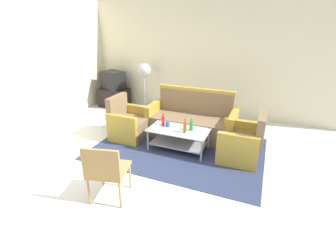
% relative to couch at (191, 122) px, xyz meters
% --- Properties ---
extents(ground_plane, '(14.00, 14.00, 0.00)m').
position_rel_couch_xyz_m(ground_plane, '(-0.01, -1.53, -0.32)').
color(ground_plane, white).
extents(wall_back, '(6.52, 0.12, 2.80)m').
position_rel_couch_xyz_m(wall_back, '(-0.01, 1.53, 1.08)').
color(wall_back, beige).
rests_on(wall_back, ground).
extents(rug, '(3.08, 2.13, 0.01)m').
position_rel_couch_xyz_m(rug, '(-0.04, -0.67, -0.31)').
color(rug, '#2D3856').
rests_on(rug, ground).
extents(couch, '(1.80, 0.75, 0.96)m').
position_rel_couch_xyz_m(couch, '(0.00, 0.00, 0.00)').
color(couch, '#7F6647').
rests_on(couch, rug).
extents(armchair_left, '(0.71, 0.77, 0.85)m').
position_rel_couch_xyz_m(armchair_left, '(-1.17, -0.55, -0.03)').
color(armchair_left, '#7F6647').
rests_on(armchair_left, rug).
extents(armchair_right, '(0.71, 0.77, 0.85)m').
position_rel_couch_xyz_m(armchair_right, '(1.09, -0.57, -0.03)').
color(armchair_right, '#7F6647').
rests_on(armchair_right, rug).
extents(coffee_table, '(1.10, 0.60, 0.40)m').
position_rel_couch_xyz_m(coffee_table, '(-0.04, -0.67, -0.04)').
color(coffee_table, silver).
rests_on(coffee_table, rug).
extents(bottle_red, '(0.06, 0.06, 0.24)m').
position_rel_couch_xyz_m(bottle_red, '(-0.38, -0.60, 0.18)').
color(bottle_red, red).
rests_on(bottle_red, coffee_table).
extents(bottle_brown, '(0.06, 0.06, 0.27)m').
position_rel_couch_xyz_m(bottle_brown, '(0.11, -0.76, 0.20)').
color(bottle_brown, brown).
rests_on(bottle_brown, coffee_table).
extents(bottle_green, '(0.07, 0.07, 0.24)m').
position_rel_couch_xyz_m(bottle_green, '(0.19, -0.62, 0.19)').
color(bottle_green, '#2D8C38').
rests_on(bottle_green, coffee_table).
extents(cup, '(0.08, 0.08, 0.10)m').
position_rel_couch_xyz_m(cup, '(-0.27, -0.63, 0.14)').
color(cup, '#2659A5').
rests_on(cup, coffee_table).
extents(tv_stand, '(0.80, 0.50, 0.52)m').
position_rel_couch_xyz_m(tv_stand, '(-2.60, 1.02, -0.06)').
color(tv_stand, black).
rests_on(tv_stand, ground).
extents(television, '(0.70, 0.60, 0.48)m').
position_rel_couch_xyz_m(television, '(-2.60, 1.02, 0.44)').
color(television, black).
rests_on(television, tv_stand).
extents(pedestal_fan, '(0.36, 0.36, 1.27)m').
position_rel_couch_xyz_m(pedestal_fan, '(-1.65, 1.07, 0.70)').
color(pedestal_fan, '#2D2D33').
rests_on(pedestal_fan, ground).
extents(wicker_chair, '(0.58, 0.58, 0.84)m').
position_rel_couch_xyz_m(wicker_chair, '(-0.40, -2.37, 0.18)').
color(wicker_chair, '#AD844C').
rests_on(wicker_chair, ground).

